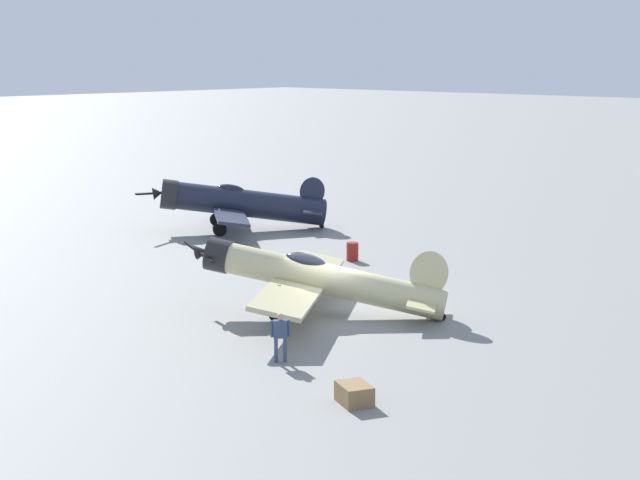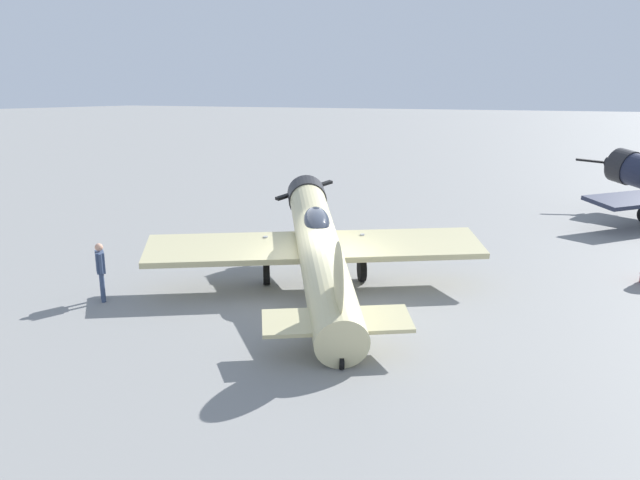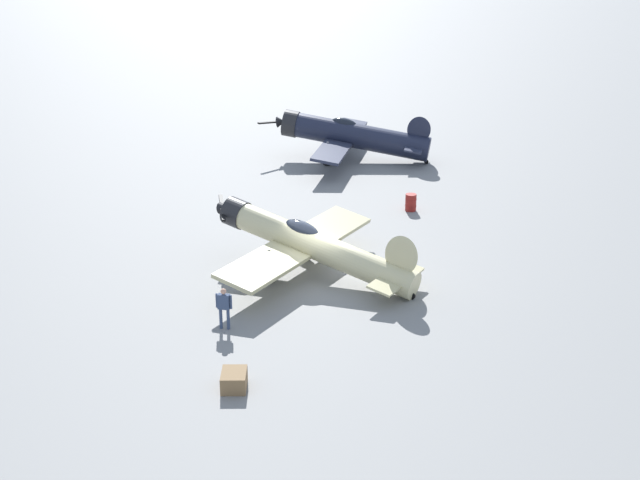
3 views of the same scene
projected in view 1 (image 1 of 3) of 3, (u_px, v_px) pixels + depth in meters
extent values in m
plane|color=gray|center=(329.00, 315.00, 38.85)|extent=(400.00, 400.00, 0.00)
cylinder|color=beige|center=(329.00, 280.00, 38.58)|extent=(6.15, 8.59, 2.91)
cylinder|color=#232326|center=(218.00, 255.00, 39.17)|extent=(1.73, 1.67, 1.47)
cone|color=#232326|center=(203.00, 252.00, 39.26)|extent=(0.81, 0.84, 0.65)
cube|color=black|center=(199.00, 252.00, 39.29)|extent=(1.02, 2.71, 0.45)
ellipsoid|color=black|center=(305.00, 262.00, 38.61)|extent=(1.61, 1.92, 0.98)
cube|color=#C6BC89|center=(301.00, 282.00, 38.79)|extent=(9.63, 7.20, 0.54)
ellipsoid|color=beige|center=(429.00, 273.00, 37.85)|extent=(1.08, 1.57, 2.01)
cube|color=#C6BC89|center=(423.00, 299.00, 38.08)|extent=(3.45, 2.77, 0.30)
cylinder|color=#999BA0|center=(279.00, 299.00, 37.48)|extent=(0.14, 0.14, 1.14)
cylinder|color=black|center=(279.00, 313.00, 37.59)|extent=(0.60, 0.78, 0.80)
cylinder|color=#999BA0|center=(294.00, 281.00, 40.42)|extent=(0.14, 0.14, 1.14)
cylinder|color=black|center=(294.00, 295.00, 40.53)|extent=(0.60, 0.78, 0.80)
cylinder|color=black|center=(442.00, 317.00, 38.07)|extent=(0.24, 0.29, 0.28)
cylinder|color=#1E2338|center=(246.00, 203.00, 57.45)|extent=(8.43, 7.11, 2.89)
cylinder|color=#232326|center=(169.00, 194.00, 56.64)|extent=(1.95, 2.05, 1.83)
cone|color=#232326|center=(158.00, 193.00, 56.52)|extent=(0.95, 0.96, 0.79)
cube|color=black|center=(155.00, 193.00, 56.49)|extent=(3.34, 1.01, 0.41)
ellipsoid|color=black|center=(230.00, 190.00, 57.16)|extent=(1.87, 1.70, 0.91)
cube|color=#282D42|center=(227.00, 209.00, 57.33)|extent=(8.31, 9.90, 0.42)
ellipsoid|color=#1E2338|center=(312.00, 192.00, 57.95)|extent=(1.43, 1.16, 1.91)
cube|color=#282D42|center=(309.00, 209.00, 58.12)|extent=(2.97, 3.35, 0.25)
cylinder|color=#999BA0|center=(220.00, 219.00, 55.66)|extent=(0.14, 0.14, 1.16)
cylinder|color=black|center=(220.00, 229.00, 55.77)|extent=(0.75, 0.65, 0.80)
cylinder|color=#999BA0|center=(216.00, 210.00, 58.95)|extent=(0.14, 0.14, 1.16)
cylinder|color=black|center=(216.00, 220.00, 59.06)|extent=(0.75, 0.65, 0.80)
cylinder|color=black|center=(322.00, 226.00, 58.42)|extent=(0.28, 0.25, 0.28)
cylinder|color=#384766|center=(285.00, 350.00, 32.84)|extent=(0.13, 0.13, 0.86)
cylinder|color=#384766|center=(276.00, 350.00, 32.80)|extent=(0.13, 0.13, 0.86)
cube|color=#384766|center=(280.00, 329.00, 32.68)|extent=(0.51, 0.48, 0.61)
sphere|color=tan|center=(280.00, 316.00, 32.60)|extent=(0.23, 0.23, 0.23)
cylinder|color=#384766|center=(289.00, 328.00, 32.71)|extent=(0.09, 0.09, 0.57)
cylinder|color=#384766|center=(272.00, 329.00, 32.64)|extent=(0.09, 0.09, 0.57)
cube|color=olive|center=(354.00, 394.00, 28.94)|extent=(1.26, 1.38, 0.61)
cylinder|color=maroon|center=(352.00, 252.00, 49.09)|extent=(0.60, 0.60, 0.93)
torus|color=maroon|center=(352.00, 248.00, 49.05)|extent=(0.63, 0.63, 0.04)
torus|color=maroon|center=(352.00, 255.00, 49.12)|extent=(0.63, 0.63, 0.04)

